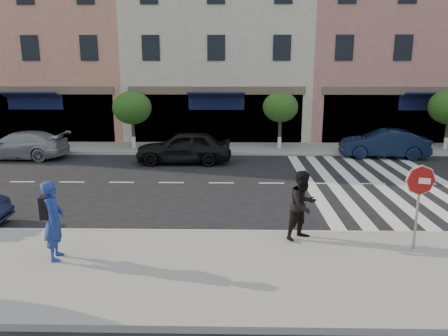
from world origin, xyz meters
TOP-DOWN VIEW (x-y plane):
  - ground at (0.00, 0.00)m, footprint 120.00×120.00m
  - sidewalk_near at (0.00, -3.75)m, footprint 60.00×4.50m
  - sidewalk_far at (0.00, 11.00)m, footprint 60.00×3.00m
  - building_west_mid at (-11.00, 17.00)m, footprint 10.00×9.00m
  - building_centre at (-0.50, 17.00)m, footprint 11.00×9.00m
  - building_east_mid at (11.50, 17.00)m, footprint 13.00×9.00m
  - street_tree_wb at (-5.00, 10.80)m, footprint 2.10×2.10m
  - street_tree_c at (3.00, 10.80)m, footprint 1.90×1.90m
  - stop_sign at (4.94, -2.62)m, footprint 0.73×0.24m
  - photographer at (-3.68, -3.32)m, footprint 0.56×0.75m
  - walker at (2.27, -2.00)m, footprint 1.13×1.09m
  - car_far_left at (-10.17, 8.45)m, footprint 4.77×2.09m
  - car_far_mid at (-1.88, 7.60)m, footprint 4.52×1.88m
  - car_far_right at (8.07, 9.10)m, footprint 4.45×2.00m

SIDE VIEW (x-z plane):
  - ground at x=0.00m, z-range 0.00..0.00m
  - sidewalk_near at x=0.00m, z-range 0.00..0.15m
  - sidewalk_far at x=0.00m, z-range 0.00..0.15m
  - car_far_left at x=-10.17m, z-range 0.00..1.36m
  - car_far_right at x=8.07m, z-range 0.00..1.42m
  - car_far_mid at x=-1.88m, z-range 0.00..1.53m
  - walker at x=2.27m, z-range 0.15..1.98m
  - photographer at x=-3.68m, z-range 0.15..2.03m
  - stop_sign at x=4.94m, z-range 0.66..2.80m
  - street_tree_wb at x=-5.00m, z-range 0.78..3.84m
  - street_tree_c at x=3.00m, z-range 0.84..3.87m
  - building_centre at x=-0.50m, z-range 0.00..11.00m
  - building_east_mid at x=11.50m, z-range 0.00..13.00m
  - building_west_mid at x=-11.00m, z-range 0.00..14.00m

